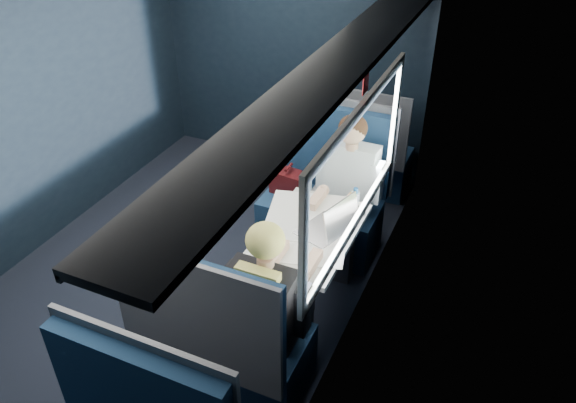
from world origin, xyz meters
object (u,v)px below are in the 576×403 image
at_px(seat_bay_near, 323,200).
at_px(table, 305,239).
at_px(man, 347,187).
at_px(woman, 271,299).
at_px(seat_row_front, 357,154).
at_px(laptop, 332,224).
at_px(seat_bay_far, 224,342).
at_px(cup, 362,209).
at_px(bottle_small, 355,202).

bearing_deg(seat_bay_near, table, -77.55).
xyz_separation_m(man, woman, (0.00, -1.41, 0.01)).
distance_m(table, man, 0.70).
bearing_deg(seat_row_front, laptop, -78.40).
height_order(seat_bay_near, seat_bay_far, same).
xyz_separation_m(seat_bay_near, seat_row_front, (0.01, 0.93, -0.01)).
distance_m(man, cup, 0.41).
xyz_separation_m(table, seat_bay_far, (-0.18, -0.87, -0.25)).
distance_m(table, cup, 0.48).
distance_m(table, seat_bay_near, 0.92).
bearing_deg(cup, seat_row_front, 108.36).
xyz_separation_m(seat_bay_near, bottle_small, (0.43, -0.52, 0.41)).
distance_m(seat_bay_near, bottle_small, 0.79).
bearing_deg(table, bottle_small, 55.49).
distance_m(man, laptop, 0.66).
relative_size(seat_row_front, man, 0.88).
distance_m(seat_bay_near, man, 0.43).
height_order(seat_row_front, man, man).
bearing_deg(seat_bay_near, seat_row_front, 89.39).
xyz_separation_m(seat_row_front, man, (0.25, -1.10, 0.31)).
bearing_deg(man, seat_bay_near, 146.47).
xyz_separation_m(seat_bay_far, man, (0.25, 1.57, 0.30)).
relative_size(table, cup, 11.80).
bearing_deg(bottle_small, table, -124.51).
height_order(seat_bay_near, woman, woman).
xyz_separation_m(seat_row_front, laptop, (0.36, -1.74, 0.40)).
bearing_deg(seat_bay_near, woman, -80.65).
relative_size(seat_bay_near, man, 0.95).
relative_size(seat_bay_near, seat_row_front, 1.09).
bearing_deg(man, seat_row_front, 102.83).
xyz_separation_m(bottle_small, cup, (0.05, 0.01, -0.05)).
bearing_deg(cup, table, -129.53).
xyz_separation_m(seat_bay_near, cup, (0.49, -0.51, 0.36)).
xyz_separation_m(man, cup, (0.23, -0.34, 0.06)).
bearing_deg(man, bottle_small, -63.37).
bearing_deg(seat_bay_near, bottle_small, -50.12).
bearing_deg(seat_bay_far, laptop, 68.87).
distance_m(laptop, cup, 0.33).
height_order(bottle_small, cup, bottle_small).
bearing_deg(woman, table, 95.45).
height_order(seat_bay_far, bottle_small, seat_bay_far).
height_order(seat_bay_near, seat_row_front, seat_bay_near).
bearing_deg(table, laptop, 16.48).
height_order(seat_bay_near, cup, seat_bay_near).
xyz_separation_m(man, laptop, (0.11, -0.65, 0.09)).
bearing_deg(woman, seat_bay_near, 99.35).
bearing_deg(bottle_small, seat_bay_near, 129.88).
height_order(table, laptop, laptop).
relative_size(table, seat_bay_far, 0.79).
xyz_separation_m(seat_bay_near, woman, (0.26, -1.58, 0.31)).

